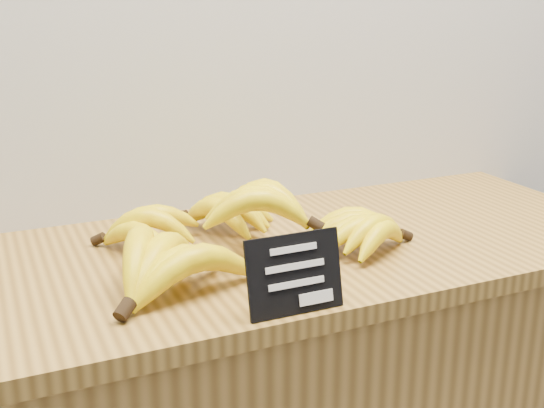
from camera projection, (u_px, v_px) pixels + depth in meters
The scene contains 3 objects.
counter_top at pixel (260, 255), 1.16m from camera, with size 1.37×0.54×0.03m, color olive.
chalkboard_sign at pixel (295, 274), 0.90m from camera, with size 0.14×0.01×0.11m, color black.
banana_pile at pixel (223, 232), 1.10m from camera, with size 0.56×0.40×0.12m.
Camera 1 is at (-0.43, 1.76, 1.34)m, focal length 45.00 mm.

